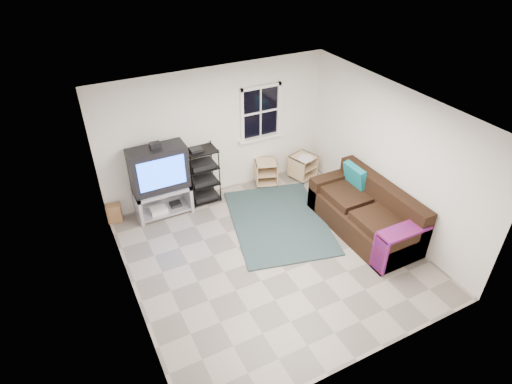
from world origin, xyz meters
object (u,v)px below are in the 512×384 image
tv_unit (160,176)px  side_table_left (266,171)px  av_rack (203,178)px  sofa (366,214)px  side_table_right (302,165)px

tv_unit → side_table_left: 2.32m
av_rack → sofa: bearing=-44.6°
side_table_left → sofa: sofa is taller
tv_unit → side_table_right: bearing=-1.8°
side_table_left → av_rack: bearing=-179.0°
av_rack → side_table_right: bearing=-3.7°
tv_unit → sofa: size_ratio=0.69×
tv_unit → sofa: 3.82m
side_table_left → sofa: size_ratio=0.26×
av_rack → sofa: size_ratio=0.54×
tv_unit → side_table_left: bearing=1.8°
av_rack → side_table_right: size_ratio=2.03×
av_rack → side_table_right: (2.21, -0.14, -0.21)m
tv_unit → sofa: bearing=-35.1°
side_table_right → sofa: bearing=-88.8°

